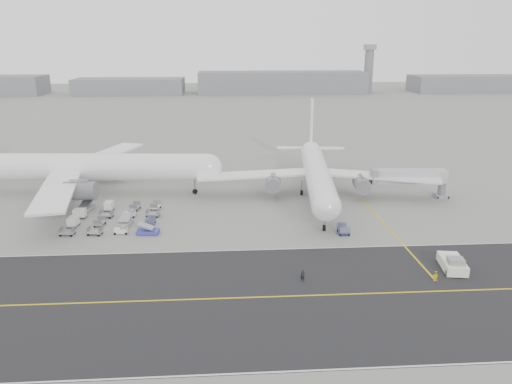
{
  "coord_description": "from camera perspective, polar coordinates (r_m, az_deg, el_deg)",
  "views": [
    {
      "loc": [
        0.16,
        -77.26,
        32.49
      ],
      "look_at": [
        6.18,
        12.0,
        5.61
      ],
      "focal_mm": 35.0,
      "sensor_mm": 36.0,
      "label": 1
    }
  ],
  "objects": [
    {
      "name": "pushback_tug",
      "position": [
        80.33,
        21.56,
        -7.62
      ],
      "size": [
        4.02,
        8.48,
        2.39
      ],
      "rotation": [
        0.0,
        0.0,
        -0.16
      ],
      "color": "white",
      "rests_on": "ground"
    },
    {
      "name": "ground_crew_b",
      "position": [
        75.9,
        19.81,
        -9.02
      ],
      "size": [
        0.91,
        0.79,
        1.59
      ],
      "primitive_type": "imported",
      "rotation": [
        0.0,
        0.0,
        2.86
      ],
      "color": "yellow",
      "rests_on": "ground"
    },
    {
      "name": "airliner_a",
      "position": [
        116.48,
        -19.14,
        2.71
      ],
      "size": [
        61.71,
        60.84,
        21.28
      ],
      "rotation": [
        0.0,
        0.0,
        1.5
      ],
      "color": "white",
      "rests_on": "ground"
    },
    {
      "name": "horizon_buildings",
      "position": [
        340.13,
        1.22,
        11.24
      ],
      "size": [
        520.0,
        28.0,
        28.0
      ],
      "primitive_type": null,
      "color": "slate",
      "rests_on": "ground"
    },
    {
      "name": "gse_cluster",
      "position": [
        98.24,
        -15.76,
        -3.24
      ],
      "size": [
        24.08,
        23.41,
        1.94
      ],
      "primitive_type": null,
      "rotation": [
        0.0,
        0.0,
        -0.13
      ],
      "color": "gray",
      "rests_on": "ground"
    },
    {
      "name": "airliner_b",
      "position": [
        109.62,
        6.94,
        2.27
      ],
      "size": [
        52.88,
        53.73,
        18.56
      ],
      "rotation": [
        0.0,
        0.0,
        -0.11
      ],
      "color": "white",
      "rests_on": "ground"
    },
    {
      "name": "ground_crew_a",
      "position": [
        71.75,
        5.36,
        -9.5
      ],
      "size": [
        0.72,
        0.58,
        1.73
      ],
      "primitive_type": "imported",
      "rotation": [
        0.0,
        0.0,
        -0.29
      ],
      "color": "black",
      "rests_on": "ground"
    },
    {
      "name": "taxiway",
      "position": [
        67.77,
        0.74,
        -11.92
      ],
      "size": [
        220.0,
        59.0,
        0.03
      ],
      "color": "#252527",
      "rests_on": "ground"
    },
    {
      "name": "jet_bridge",
      "position": [
        112.69,
        17.17,
        1.59
      ],
      "size": [
        17.17,
        3.96,
        6.46
      ],
      "rotation": [
        0.0,
        0.0,
        -0.05
      ],
      "color": "gray",
      "rests_on": "ground"
    },
    {
      "name": "stray_dolly",
      "position": [
        89.93,
        9.94,
        -4.72
      ],
      "size": [
        1.8,
        2.88,
        1.76
      ],
      "primitive_type": null,
      "rotation": [
        0.0,
        0.0,
        -0.02
      ],
      "color": "silver",
      "rests_on": "ground"
    },
    {
      "name": "ground",
      "position": [
        83.81,
        -3.69,
        -6.12
      ],
      "size": [
        700.0,
        700.0,
        0.0
      ],
      "primitive_type": "plane",
      "color": "gray",
      "rests_on": "ground"
    },
    {
      "name": "control_tower",
      "position": [
        356.89,
        12.76,
        13.72
      ],
      "size": [
        7.0,
        7.0,
        31.25
      ],
      "color": "slate",
      "rests_on": "ground"
    }
  ]
}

